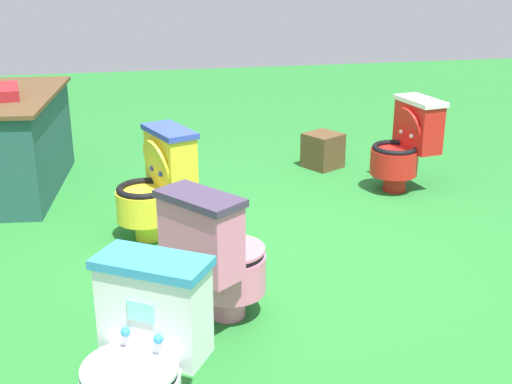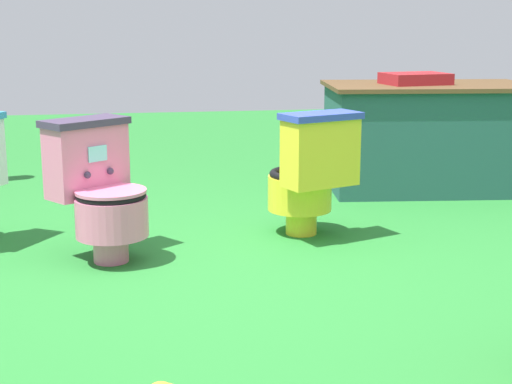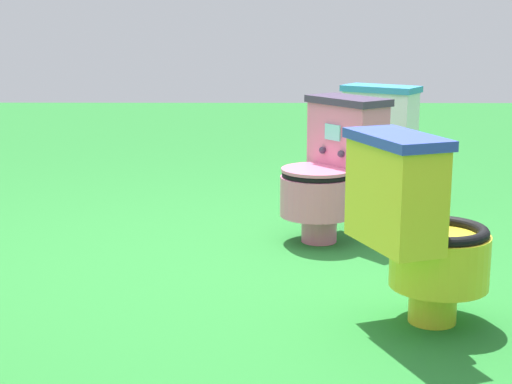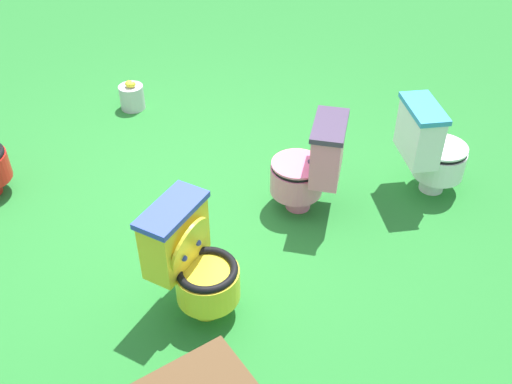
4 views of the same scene
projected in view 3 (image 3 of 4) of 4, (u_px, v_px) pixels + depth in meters
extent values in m
plane|color=#26752D|center=(221.00, 278.00, 3.52)|extent=(14.00, 14.00, 0.00)
cylinder|color=pink|center=(319.00, 228.00, 4.07)|extent=(0.25, 0.25, 0.14)
cylinder|color=pink|center=(317.00, 196.00, 4.02)|extent=(0.52, 0.52, 0.20)
torus|color=black|center=(317.00, 174.00, 4.00)|extent=(0.50, 0.50, 0.04)
cylinder|color=#3F334C|center=(317.00, 184.00, 4.01)|extent=(0.34, 0.34, 0.01)
cube|color=pink|center=(347.00, 140.00, 4.08)|extent=(0.44, 0.40, 0.37)
cube|color=#3F334C|center=(348.00, 101.00, 4.04)|extent=(0.48, 0.43, 0.04)
cube|color=#8CE0E5|center=(333.00, 132.00, 4.01)|extent=(0.09, 0.07, 0.08)
cylinder|color=pink|center=(317.00, 170.00, 4.00)|extent=(0.50, 0.50, 0.02)
sphere|color=#3F334C|center=(341.00, 154.00, 3.98)|extent=(0.04, 0.04, 0.04)
sphere|color=#3F334C|center=(322.00, 150.00, 4.09)|extent=(0.04, 0.04, 0.04)
cylinder|color=white|center=(390.00, 190.00, 4.95)|extent=(0.25, 0.25, 0.14)
cylinder|color=white|center=(392.00, 162.00, 4.93)|extent=(0.51, 0.51, 0.20)
torus|color=black|center=(393.00, 144.00, 4.91)|extent=(0.49, 0.49, 0.04)
cylinder|color=#338CBF|center=(392.00, 153.00, 4.92)|extent=(0.33, 0.33, 0.01)
cube|color=white|center=(380.00, 123.00, 4.71)|extent=(0.38, 0.45, 0.37)
cube|color=#338CBF|center=(381.00, 89.00, 4.67)|extent=(0.41, 0.48, 0.04)
cube|color=#8CE0E5|center=(387.00, 113.00, 4.78)|extent=(0.07, 0.10, 0.08)
cylinder|color=white|center=(393.00, 141.00, 4.90)|extent=(0.50, 0.50, 0.02)
sphere|color=#338CBF|center=(376.00, 129.00, 4.85)|extent=(0.04, 0.04, 0.04)
sphere|color=#338CBF|center=(398.00, 130.00, 4.77)|extent=(0.04, 0.04, 0.04)
cylinder|color=yellow|center=(433.00, 304.00, 3.01)|extent=(0.23, 0.23, 0.14)
cylinder|color=yellow|center=(439.00, 260.00, 2.98)|extent=(0.48, 0.48, 0.20)
torus|color=black|center=(441.00, 231.00, 2.96)|extent=(0.46, 0.46, 0.04)
cylinder|color=#3347B2|center=(440.00, 245.00, 2.97)|extent=(0.31, 0.31, 0.01)
cube|color=yellow|center=(395.00, 195.00, 2.86)|extent=(0.45, 0.32, 0.37)
cube|color=#3347B2|center=(397.00, 139.00, 2.81)|extent=(0.48, 0.35, 0.04)
cube|color=#8CE0E5|center=(420.00, 179.00, 2.88)|extent=(0.11, 0.05, 0.08)
cylinder|color=yellow|center=(419.00, 197.00, 2.89)|extent=(0.36, 0.21, 0.35)
sphere|color=#3347B2|center=(410.00, 202.00, 2.97)|extent=(0.04, 0.04, 0.04)
sphere|color=#3347B2|center=(430.00, 211.00, 2.84)|extent=(0.04, 0.04, 0.04)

